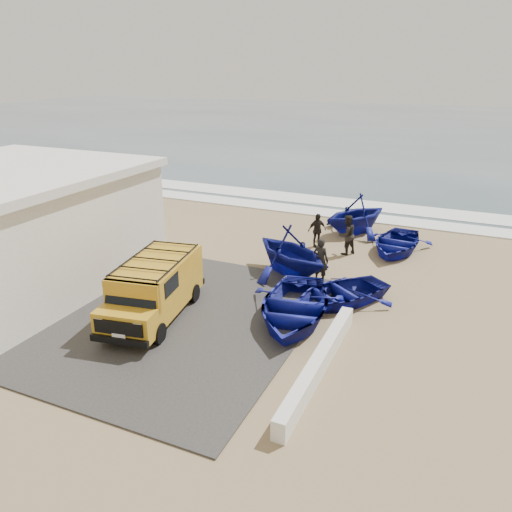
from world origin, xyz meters
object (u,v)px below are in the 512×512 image
(boat_mid_left, at_px, (290,251))
(fisherman_middle, at_px, (347,235))
(boat_mid_right, at_px, (396,243))
(boat_far_left, at_px, (356,214))
(fisherman_front, at_px, (321,260))
(parapet, at_px, (319,363))
(van, at_px, (155,287))
(boat_near_right, at_px, (339,293))
(fisherman_back, at_px, (317,230))
(boat_near_left, at_px, (293,307))
(building, at_px, (3,228))

(boat_mid_left, bearing_deg, fisherman_middle, 6.38)
(boat_mid_right, relative_size, fisherman_middle, 2.22)
(boat_far_left, distance_m, fisherman_middle, 3.04)
(fisherman_front, distance_m, fisherman_middle, 3.36)
(parapet, bearing_deg, van, 171.15)
(boat_near_right, height_order, fisherman_front, fisherman_front)
(parapet, height_order, fisherman_back, fisherman_back)
(boat_near_right, height_order, boat_mid_left, boat_mid_left)
(parapet, bearing_deg, boat_mid_right, 88.26)
(boat_near_left, relative_size, fisherman_back, 2.94)
(boat_far_left, xyz_separation_m, fisherman_middle, (0.34, -3.02, -0.10))
(boat_far_left, height_order, fisherman_back, boat_far_left)
(fisherman_middle, distance_m, fisherman_back, 1.51)
(boat_near_right, bearing_deg, boat_mid_left, -177.10)
(boat_near_left, xyz_separation_m, boat_mid_left, (-1.41, 3.49, 0.52))
(parapet, relative_size, boat_near_right, 1.61)
(building, height_order, boat_near_left, building)
(boat_mid_right, bearing_deg, boat_mid_left, -123.97)
(van, distance_m, boat_near_left, 4.53)
(boat_far_left, bearing_deg, van, -77.13)
(boat_mid_right, height_order, boat_far_left, boat_far_left)
(parapet, bearing_deg, boat_near_right, 98.14)
(fisherman_front, bearing_deg, building, 36.63)
(parapet, bearing_deg, fisherman_middle, 100.10)
(boat_mid_right, distance_m, fisherman_back, 3.52)
(building, relative_size, van, 1.96)
(fisherman_front, relative_size, fisherman_middle, 1.00)
(boat_near_right, distance_m, boat_far_left, 8.01)
(parapet, xyz_separation_m, fisherman_front, (-1.78, 5.81, 0.60))
(boat_mid_left, height_order, boat_mid_right, boat_mid_left)
(boat_near_right, relative_size, fisherman_front, 2.13)
(boat_near_right, bearing_deg, fisherman_back, 152.77)
(fisherman_front, bearing_deg, van, 62.67)
(boat_mid_left, relative_size, boat_mid_right, 0.97)
(boat_near_left, bearing_deg, van, -170.18)
(parapet, distance_m, boat_mid_right, 10.36)
(van, xyz_separation_m, boat_near_left, (4.20, 1.59, -0.58))
(boat_near_left, relative_size, boat_mid_right, 1.17)
(parapet, distance_m, boat_near_right, 4.36)
(parapet, relative_size, boat_near_left, 1.32)
(boat_near_right, distance_m, fisherman_back, 5.80)
(boat_mid_right, bearing_deg, fisherman_front, -110.90)
(van, relative_size, fisherman_middle, 2.74)
(boat_mid_right, bearing_deg, building, -140.08)
(building, height_order, fisherman_back, building)
(building, xyz_separation_m, boat_mid_right, (12.81, 9.35, -1.76))
(parapet, distance_m, fisherman_front, 6.10)
(building, bearing_deg, boat_near_right, 15.58)
(van, relative_size, boat_near_left, 1.05)
(boat_near_right, bearing_deg, fisherman_middle, 139.24)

